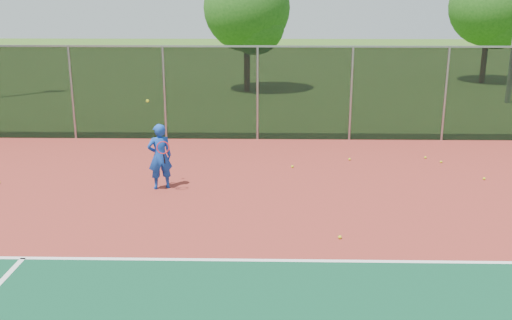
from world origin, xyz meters
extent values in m
cube|color=maroon|center=(0.00, 2.00, 0.01)|extent=(30.00, 20.00, 0.02)
cube|color=black|center=(0.00, 12.00, 1.52)|extent=(30.00, 0.04, 3.00)
cube|color=gray|center=(0.00, 12.00, 3.02)|extent=(30.00, 0.06, 0.06)
imported|color=#1343B3|center=(-5.25, 6.94, 0.82)|extent=(0.69, 0.58, 1.60)
cylinder|color=black|center=(-5.10, 6.69, 0.83)|extent=(0.03, 0.15, 0.27)
torus|color=#A51414|center=(-5.10, 6.59, 1.13)|extent=(0.30, 0.13, 0.29)
sphere|color=#C4D318|center=(-5.50, 7.04, 2.15)|extent=(0.07, 0.07, 0.07)
sphere|color=#C4D318|center=(-0.32, 9.51, 0.06)|extent=(0.07, 0.07, 0.07)
sphere|color=#C4D318|center=(2.21, 9.29, 0.06)|extent=(0.07, 0.07, 0.07)
sphere|color=#C4D318|center=(-1.98, 8.74, 0.06)|extent=(0.07, 0.07, 0.07)
sphere|color=#C4D318|center=(1.89, 9.74, 0.06)|extent=(0.07, 0.07, 0.07)
sphere|color=#C4D318|center=(-1.26, 3.99, 0.06)|extent=(0.07, 0.07, 0.07)
sphere|color=#C4D318|center=(2.86, 7.76, 0.06)|extent=(0.07, 0.07, 0.07)
cylinder|color=#321E12|center=(-3.71, 22.09, 1.17)|extent=(0.30, 0.30, 2.34)
sphere|color=#1C4813|center=(-3.71, 22.09, 4.03)|extent=(4.16, 4.16, 4.16)
sphere|color=#1C4813|center=(-3.31, 21.79, 3.25)|extent=(2.86, 2.86, 2.86)
cylinder|color=#321E12|center=(9.05, 25.27, 1.18)|extent=(0.30, 0.30, 2.37)
sphere|color=#1C4813|center=(9.05, 25.27, 4.08)|extent=(4.21, 4.21, 4.21)
sphere|color=#1C4813|center=(9.45, 24.97, 3.29)|extent=(2.89, 2.89, 2.89)
camera|label=1|loc=(-2.66, -6.17, 4.48)|focal=40.00mm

